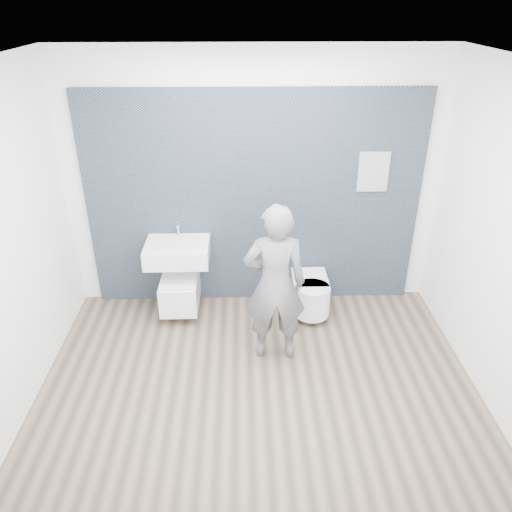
{
  "coord_description": "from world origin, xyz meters",
  "views": [
    {
      "loc": [
        -0.12,
        -3.58,
        3.21
      ],
      "look_at": [
        0.0,
        0.6,
        1.0
      ],
      "focal_mm": 35.0,
      "sensor_mm": 36.0,
      "label": 1
    }
  ],
  "objects_px": {
    "washbasin": "(177,252)",
    "toilet_square": "(180,289)",
    "visitor": "(275,284)",
    "toilet_rounded": "(311,294)"
  },
  "relations": [
    {
      "from": "washbasin",
      "to": "toilet_square",
      "type": "height_order",
      "value": "washbasin"
    },
    {
      "from": "washbasin",
      "to": "visitor",
      "type": "bearing_deg",
      "value": -38.21
    },
    {
      "from": "washbasin",
      "to": "toilet_rounded",
      "type": "distance_m",
      "value": 1.54
    },
    {
      "from": "washbasin",
      "to": "toilet_rounded",
      "type": "relative_size",
      "value": 1.03
    },
    {
      "from": "toilet_rounded",
      "to": "visitor",
      "type": "xyz_separation_m",
      "value": [
        -0.45,
        -0.71,
        0.56
      ]
    },
    {
      "from": "toilet_square",
      "to": "visitor",
      "type": "distance_m",
      "value": 1.34
    },
    {
      "from": "toilet_square",
      "to": "toilet_rounded",
      "type": "height_order",
      "value": "toilet_square"
    },
    {
      "from": "toilet_square",
      "to": "visitor",
      "type": "xyz_separation_m",
      "value": [
        1.0,
        -0.75,
        0.5
      ]
    },
    {
      "from": "washbasin",
      "to": "toilet_rounded",
      "type": "height_order",
      "value": "washbasin"
    },
    {
      "from": "washbasin",
      "to": "visitor",
      "type": "relative_size",
      "value": 0.42
    }
  ]
}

